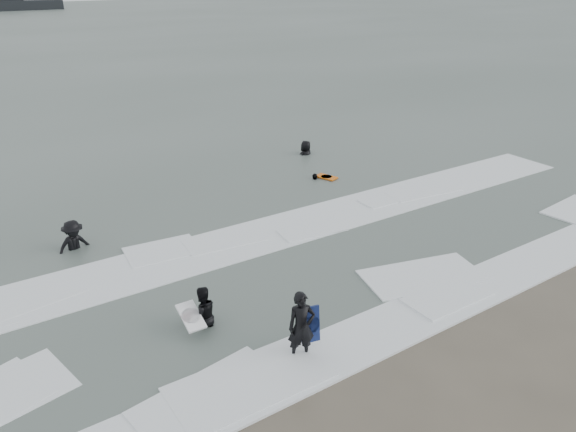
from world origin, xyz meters
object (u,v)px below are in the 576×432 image
surfer_right_near (315,180)px  surfer_breaker (76,251)px  surfer_centre (301,357)px  vessel_horizon (1,5)px  surfer_wading (203,326)px  surfer_right_far (306,155)px

surfer_right_near → surfer_breaker: bearing=-38.2°
surfer_centre → vessel_horizon: 132.82m
surfer_wading → surfer_right_near: (9.12, 7.50, 0.00)m
surfer_wading → surfer_breaker: size_ratio=0.88×
surfer_breaker → surfer_right_near: (10.88, 1.13, 0.00)m
surfer_wading → vessel_horizon: size_ratio=0.07×
surfer_wading → surfer_right_near: bearing=-139.6°
surfer_wading → surfer_breaker: surfer_breaker is taller
surfer_centre → surfer_breaker: surfer_breaker is taller
surfer_wading → surfer_right_near: size_ratio=1.17×
surfer_breaker → surfer_right_near: 10.94m
surfer_centre → vessel_horizon: (12.42, 132.23, 1.26)m
vessel_horizon → surfer_breaker: bearing=-97.2°
surfer_right_near → vessel_horizon: (4.76, 122.19, 1.26)m
surfer_wading → surfer_right_far: surfer_right_far is taller
surfer_centre → surfer_right_far: surfer_right_far is taller
surfer_centre → surfer_wading: 2.93m
surfer_breaker → surfer_right_near: size_ratio=1.33×
surfer_breaker → vessel_horizon: bearing=73.3°
surfer_wading → surfer_breaker: 6.61m
surfer_centre → surfer_right_near: (7.66, 10.04, 0.00)m
surfer_centre → surfer_wading: (-1.46, 2.54, 0.00)m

